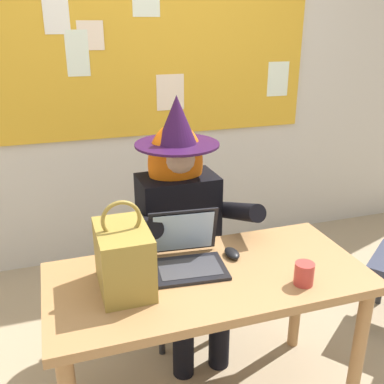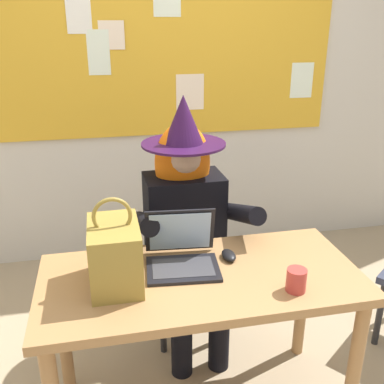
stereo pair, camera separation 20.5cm
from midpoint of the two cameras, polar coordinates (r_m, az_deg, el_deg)
wall_back_bulletin at (r=3.28m, az=-7.76°, el=14.75°), size 6.16×1.84×2.73m
desk_main at (r=1.96m, az=-0.94°, el=-13.13°), size 1.36×0.64×0.73m
chair_at_desk at (r=2.60m, az=-4.53°, el=-7.29°), size 0.44×0.44×0.89m
person_costumed at (r=2.37m, az=-3.86°, el=-2.69°), size 0.60×0.69×1.39m
laptop at (r=1.95m, az=-3.70°, el=-8.04°), size 0.34×0.31×0.23m
computer_mouse at (r=2.03m, az=2.26°, el=-7.95°), size 0.06×0.11×0.03m
handbag at (r=1.79m, az=-12.07°, el=-8.37°), size 0.20×0.30×0.38m
coffee_mug at (r=1.85m, az=11.12°, el=-10.37°), size 0.08×0.08×0.09m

